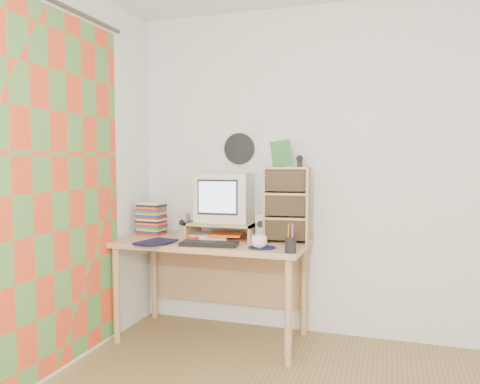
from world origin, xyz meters
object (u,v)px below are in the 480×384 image
Objects in this scene: crt_monitor at (224,197)px; cd_rack at (286,204)px; desk at (215,256)px; mug at (259,242)px; dvd_stack at (151,216)px; diary at (145,239)px; keyboard at (209,244)px.

cd_rack reaches higher than crt_monitor.
crt_monitor is (0.04, 0.09, 0.44)m from desk.
cd_rack is 0.39m from mug.
desk is 2.58× the size of cd_rack.
crt_monitor is at bearing 10.41° from dvd_stack.
dvd_stack is 1.18× the size of diary.
cd_rack is at bearing -12.38° from crt_monitor.
dvd_stack is 0.41m from diary.
mug reaches higher than keyboard.
diary is (-0.45, -0.42, -0.28)m from crt_monitor.
mug is at bearing -48.76° from crt_monitor.
diary is at bearing -142.45° from crt_monitor.
keyboard reaches higher than desk.
crt_monitor reaches higher than diary.
desk is 12.93× the size of mug.
cd_rack reaches higher than keyboard.
keyboard is at bearing -76.70° from desk.
cd_rack is at bearing 28.88° from keyboard.
dvd_stack is at bearing -179.67° from crt_monitor.
keyboard is 0.48m from diary.
desk is at bearing 175.01° from cd_rack.
desk is 0.45m from crt_monitor.
mug is 0.45× the size of diary.
diary is at bearing -62.48° from dvd_stack.
cd_rack is (0.54, 0.02, 0.41)m from desk.
mug reaches higher than desk.
mug is (0.98, -0.31, -0.10)m from dvd_stack.
diary is (-0.95, -0.35, -0.25)m from cd_rack.
desk is 0.68m from cd_rack.
cd_rack is (0.47, 0.33, 0.26)m from keyboard.
dvd_stack is (-0.63, 0.34, 0.13)m from keyboard.
crt_monitor is at bearing 54.00° from diary.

